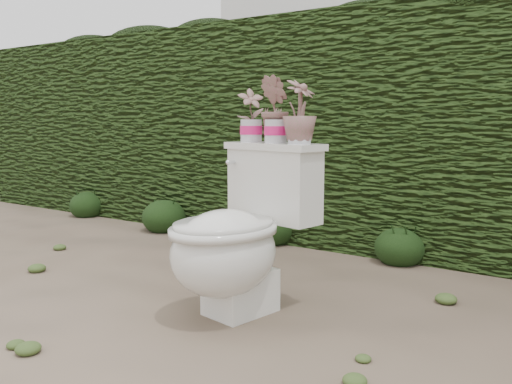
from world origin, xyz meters
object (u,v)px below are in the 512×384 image
Objects in this scene: potted_plant_left at (251,117)px; potted_plant_right at (300,113)px; toilet at (237,238)px; potted_plant_center at (276,111)px.

potted_plant_right is (0.31, -0.06, 0.01)m from potted_plant_left.
toilet is 3.13× the size of potted_plant_left.
potted_plant_center is 1.08× the size of potted_plant_right.
potted_plant_right reaches higher than toilet.
potted_plant_right is at bearing -61.96° from potted_plant_left.
potted_plant_left reaches higher than toilet.
potted_plant_center reaches higher than potted_plant_left.
toilet is 0.61m from potted_plant_left.
potted_plant_center is at bearing -61.96° from potted_plant_left.
potted_plant_right is at bearing 56.86° from toilet.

